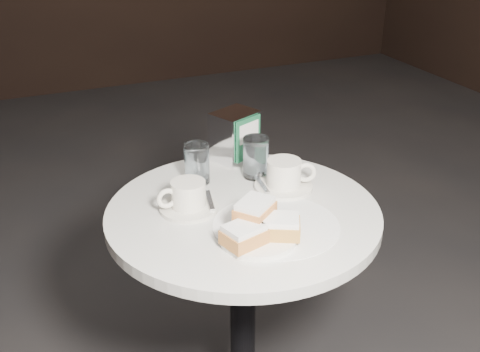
% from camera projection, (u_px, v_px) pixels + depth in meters
% --- Properties ---
extents(cafe_table, '(0.70, 0.70, 0.74)m').
position_uv_depth(cafe_table, '(243.00, 273.00, 1.62)').
color(cafe_table, black).
rests_on(cafe_table, ground).
extents(sugar_spill, '(0.37, 0.37, 0.00)m').
position_uv_depth(sugar_spill, '(276.00, 225.00, 1.46)').
color(sugar_spill, white).
rests_on(sugar_spill, cafe_table).
extents(beignet_plate, '(0.20, 0.19, 0.09)m').
position_uv_depth(beignet_plate, '(259.00, 228.00, 1.38)').
color(beignet_plate, white).
rests_on(beignet_plate, cafe_table).
extents(coffee_cup_left, '(0.16, 0.15, 0.08)m').
position_uv_depth(coffee_cup_left, '(188.00, 198.00, 1.51)').
color(coffee_cup_left, beige).
rests_on(coffee_cup_left, cafe_table).
extents(coffee_cup_right, '(0.21, 0.21, 0.08)m').
position_uv_depth(coffee_cup_right, '(284.00, 176.00, 1.62)').
color(coffee_cup_right, silver).
rests_on(coffee_cup_right, cafe_table).
extents(water_glass_left, '(0.08, 0.08, 0.11)m').
position_uv_depth(water_glass_left, '(197.00, 164.00, 1.65)').
color(water_glass_left, silver).
rests_on(water_glass_left, cafe_table).
extents(water_glass_right, '(0.09, 0.09, 0.12)m').
position_uv_depth(water_glass_right, '(256.00, 158.00, 1.68)').
color(water_glass_right, silver).
rests_on(water_glass_right, cafe_table).
extents(napkin_dispenser, '(0.16, 0.14, 0.15)m').
position_uv_depth(napkin_dispenser, '(235.00, 136.00, 1.78)').
color(napkin_dispenser, white).
rests_on(napkin_dispenser, cafe_table).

